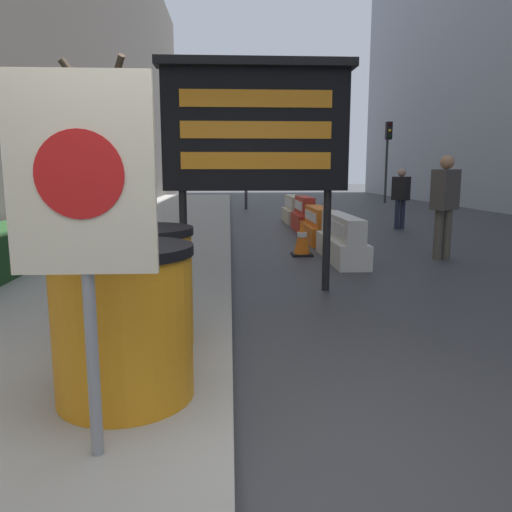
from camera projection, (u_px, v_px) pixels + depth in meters
ground_plane at (234, 478)px, 2.55m from camera, size 120.00×120.00×0.00m
hedge_strip at (11, 246)px, 7.36m from camera, size 0.90×7.19×0.59m
bare_tree at (87, 150)px, 10.98m from camera, size 1.73×1.84×3.89m
barrel_drum_foreground at (124, 322)px, 3.03m from camera, size 0.87×0.87×0.95m
barrel_drum_middle at (140, 286)px, 3.97m from camera, size 0.87×0.87×0.95m
warning_sign at (82, 200)px, 2.25m from camera, size 0.66×0.08×1.82m
message_board at (256, 128)px, 6.19m from camera, size 2.43×0.36×2.89m
jersey_barrier_white at (341, 240)px, 8.75m from camera, size 0.52×2.17×0.80m
jersey_barrier_orange_near at (318, 227)px, 11.02m from camera, size 0.58×1.80×0.77m
jersey_barrier_red_striped at (304, 216)px, 13.10m from camera, size 0.51×1.62×0.90m
jersey_barrier_cream at (294, 211)px, 15.27m from camera, size 0.55×2.02×0.82m
traffic_cone_near at (302, 238)px, 9.25m from camera, size 0.38×0.38×0.68m
traffic_light_near_curb at (246, 132)px, 20.13m from camera, size 0.28×0.45×4.34m
traffic_light_far_side at (388, 145)px, 24.37m from camera, size 0.28×0.45×3.92m
pedestrian_worker at (445, 199)px, 8.75m from camera, size 0.56×0.51×1.83m
pedestrian_passerby at (401, 194)px, 13.37m from camera, size 0.45×0.50×1.63m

